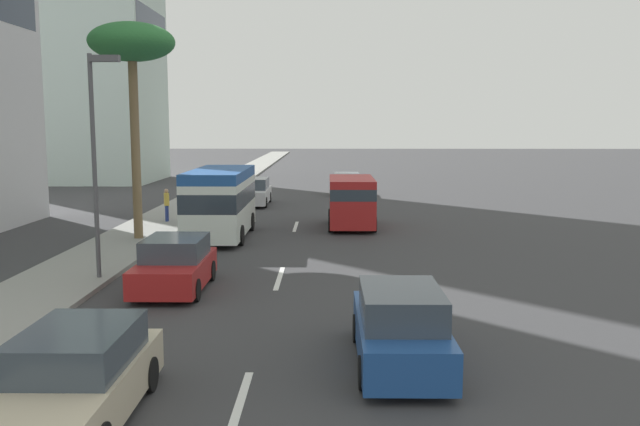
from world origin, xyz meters
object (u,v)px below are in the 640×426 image
minibus_fourth (220,200)px  street_lamp (97,142)px  car_second (253,192)px  pedestrian_near_lamp (167,203)px  car_fifth (346,184)px  car_third (400,328)px  van_seventh (352,199)px  car_sixth (175,265)px  palm_tree (132,47)px  car_lead (76,379)px

minibus_fourth → street_lamp: bearing=-16.2°
car_second → street_lamp: street_lamp is taller
car_second → pedestrian_near_lamp: (-8.08, 3.37, 0.26)m
car_fifth → minibus_fourth: bearing=161.9°
car_third → pedestrian_near_lamp: 21.55m
car_third → car_fifth: size_ratio=1.06×
car_fifth → street_lamp: 28.02m
van_seventh → street_lamp: street_lamp is taller
car_third → minibus_fourth: minibus_fourth is taller
car_fifth → car_sixth: (-27.49, 5.85, 0.02)m
minibus_fourth → palm_tree: 7.25m
car_lead → pedestrian_near_lamp: bearing=-170.3°
car_fifth → car_third: bearing=-179.7°
car_second → van_seventh: 10.70m
car_third → pedestrian_near_lamp: pedestrian_near_lamp is taller
minibus_fourth → car_sixth: (-9.28, -0.11, -0.89)m
pedestrian_near_lamp → palm_tree: (-4.89, 0.03, 6.97)m
palm_tree → street_lamp: palm_tree is taller
car_third → palm_tree: size_ratio=0.50×
car_lead → van_seventh: size_ratio=0.94×
van_seventh → car_second: bearing=32.3°
car_sixth → van_seventh: van_seventh is taller
car_third → street_lamp: street_lamp is taller
pedestrian_near_lamp → street_lamp: bearing=-17.1°
car_third → car_lead: bearing=115.9°
car_second → car_sixth: size_ratio=1.17×
van_seventh → car_sixth: bearing=155.1°
minibus_fourth → palm_tree: bearing=-73.5°
palm_tree → street_lamp: bearing=-172.8°
car_third → van_seventh: size_ratio=0.94×
street_lamp → palm_tree: bearing=7.2°
van_seventh → palm_tree: palm_tree is taller
car_second → van_seventh: van_seventh is taller
minibus_fourth → pedestrian_near_lamp: (3.90, 3.29, -0.61)m
car_second → car_sixth: 21.26m
car_sixth → car_fifth: bearing=168.0°
palm_tree → pedestrian_near_lamp: bearing=-0.4°
car_second → minibus_fourth: 12.01m
pedestrian_near_lamp → car_sixth: bearing=-6.8°
street_lamp → car_third: bearing=-130.1°
car_lead → van_seventh: van_seventh is taller
car_sixth → pedestrian_near_lamp: bearing=-165.5°
car_sixth → street_lamp: 4.53m
car_lead → van_seventh: bearing=166.0°
van_seventh → minibus_fourth: bearing=117.0°
car_lead → palm_tree: size_ratio=0.50×
palm_tree → car_third: bearing=-146.9°
car_sixth → van_seventh: 13.49m
car_third → van_seventh: 18.43m
car_lead → palm_tree: 19.08m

